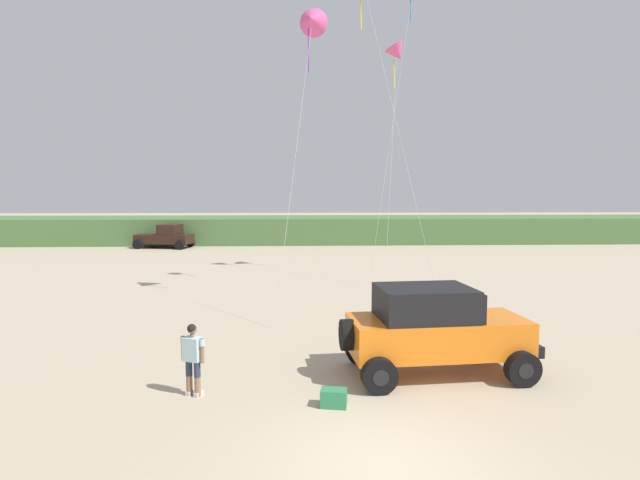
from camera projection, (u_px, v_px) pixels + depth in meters
ground_plane at (387, 464)px, 8.61m from camera, size 220.00×220.00×0.00m
dune_ridge at (321, 229)px, 48.42m from camera, size 90.00×8.49×2.32m
jeep at (435, 328)px, 12.78m from camera, size 4.94×2.72×2.26m
person_watching at (193, 356)px, 11.45m from camera, size 0.58×0.42×1.67m
cooler_box at (334, 398)px, 10.94m from camera, size 0.61×0.45×0.38m
distant_pickup at (166, 237)px, 42.46m from camera, size 4.89×3.23×1.98m
kite_orange_streamer at (312, 21)px, 19.91m from camera, size 2.12×4.34×11.97m
kite_white_parafoil at (397, 53)px, 27.41m from camera, size 2.13×5.09×12.84m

